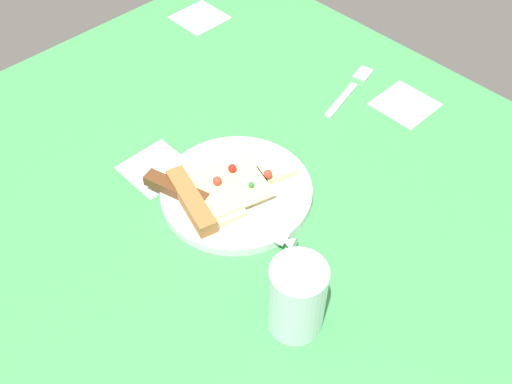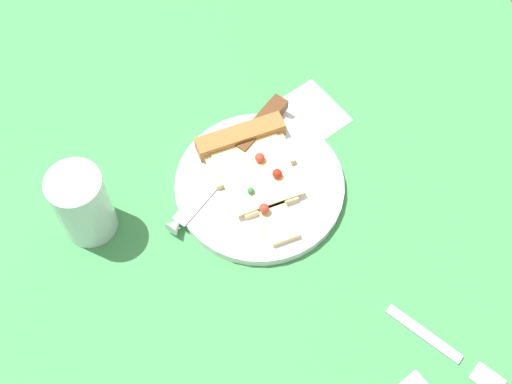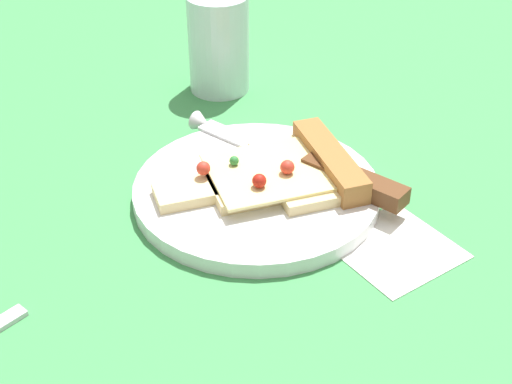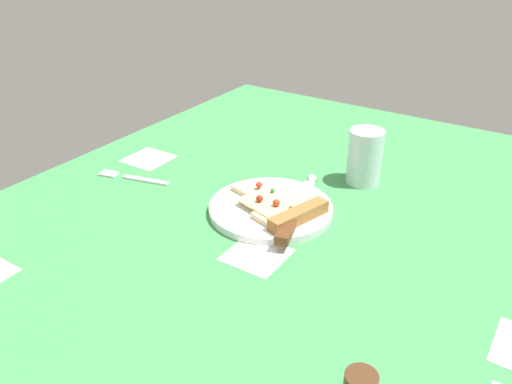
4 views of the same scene
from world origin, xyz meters
The scene contains 6 objects.
ground_plane centered at (0.00, -0.05, -1.50)cm, with size 113.64×113.64×3.00cm.
plate centered at (-8.96, -5.84, 0.71)cm, with size 22.01×22.01×1.42cm, color silver.
pizza_slice centered at (-6.50, -6.57, 2.22)cm, with size 18.89×13.61×2.58cm.
knife centered at (-3.52, -6.79, 2.02)cm, with size 8.71×23.63×2.45cm.
drinking_glass centered at (0.14, 14.30, 5.43)cm, with size 6.74×6.74×10.85cm, color silver.
fork centered at (-39.68, -9.93, 0.40)cm, with size 15.30×5.33×0.80cm.
Camera 1 is at (28.94, 37.33, 65.14)cm, focal length 41.82 mm.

